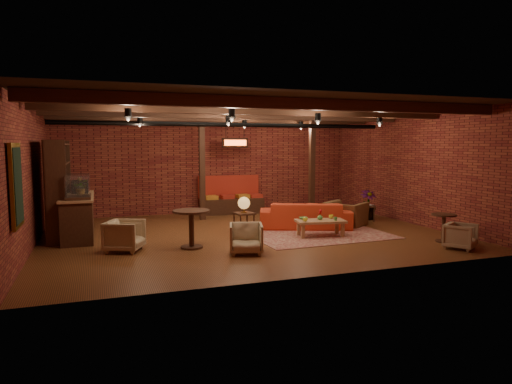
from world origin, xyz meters
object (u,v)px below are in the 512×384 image
object	(u,v)px
side_table_lamp	(244,206)
round_table_left	(191,222)
sofa	(305,215)
armchair_b	(246,237)
armchair_right	(346,210)
plant_tall	(369,175)
coffee_table	(320,222)
side_table_book	(367,206)
armchair_far	(461,235)
armchair_a	(125,234)
round_table_right	(444,223)

from	to	relation	value
side_table_lamp	round_table_left	bearing A→B (deg)	-146.51
sofa	armchair_b	size ratio (longest dim) A/B	3.51
armchair_right	round_table_left	bearing A→B (deg)	73.98
armchair_right	plant_tall	bearing A→B (deg)	-91.54
coffee_table	armchair_right	distance (m)	1.82
side_table_book	armchair_far	distance (m)	3.86
armchair_b	sofa	bearing A→B (deg)	58.58
armchair_right	side_table_book	xyz separation A→B (m)	(1.01, 0.47, -0.01)
round_table_left	armchair_far	size ratio (longest dim) A/B	1.37
sofa	round_table_left	world-z (taller)	round_table_left
sofa	plant_tall	distance (m)	2.71
sofa	plant_tall	world-z (taller)	plant_tall
armchair_a	armchair_right	distance (m)	6.24
armchair_right	armchair_a	bearing A→B (deg)	68.80
round_table_left	plant_tall	size ratio (longest dim) A/B	0.31
coffee_table	round_table_right	distance (m)	2.91
armchair_far	plant_tall	distance (m)	4.22
side_table_lamp	plant_tall	world-z (taller)	plant_tall
coffee_table	round_table_right	xyz separation A→B (m)	(2.46, -1.54, 0.08)
armchair_right	side_table_book	world-z (taller)	armchair_right
armchair_b	armchair_far	xyz separation A→B (m)	(4.60, -1.16, -0.04)
round_table_left	armchair_right	size ratio (longest dim) A/B	0.83
sofa	round_table_right	world-z (taller)	sofa
coffee_table	round_table_left	distance (m)	3.30
sofa	armchair_right	world-z (taller)	armchair_right
armchair_far	side_table_book	bearing A→B (deg)	56.52
sofa	round_table_right	bearing A→B (deg)	152.03
sofa	plant_tall	size ratio (longest dim) A/B	0.91
round_table_right	armchair_a	bearing A→B (deg)	168.11
coffee_table	armchair_far	world-z (taller)	coffee_table
coffee_table	side_table_book	bearing A→B (deg)	33.61
side_table_lamp	armchair_right	size ratio (longest dim) A/B	0.94
armchair_b	side_table_lamp	bearing A→B (deg)	89.56
round_table_right	plant_tall	world-z (taller)	plant_tall
side_table_lamp	plant_tall	xyz separation A→B (m)	(4.31, 1.01, 0.62)
sofa	coffee_table	world-z (taller)	sofa
sofa	round_table_left	bearing A→B (deg)	43.11
coffee_table	round_table_right	world-z (taller)	same
round_table_left	side_table_lamp	bearing A→B (deg)	33.49
sofa	plant_tall	bearing A→B (deg)	-142.98
side_table_book	round_table_right	bearing A→B (deg)	-89.28
round_table_left	armchair_far	distance (m)	5.96
round_table_left	side_table_book	world-z (taller)	round_table_left
sofa	side_table_lamp	xyz separation A→B (m)	(-1.88, -0.34, 0.38)
side_table_lamp	round_table_right	size ratio (longest dim) A/B	1.46
plant_tall	coffee_table	bearing A→B (deg)	-144.63
armchair_a	armchair_right	size ratio (longest dim) A/B	0.72
round_table_left	armchair_far	world-z (taller)	round_table_left
round_table_left	armchair_far	xyz separation A→B (m)	(5.59, -2.04, -0.27)
round_table_right	armchair_b	bearing A→B (deg)	174.50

